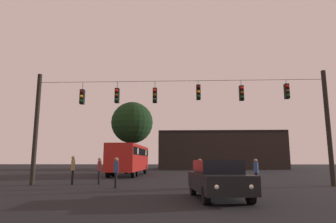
{
  "coord_description": "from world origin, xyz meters",
  "views": [
    {
      "loc": [
        0.1,
        -5.29,
        1.51
      ],
      "look_at": [
        -0.77,
        14.65,
        4.88
      ],
      "focal_mm": 31.01,
      "sensor_mm": 36.0,
      "label": 1
    }
  ],
  "objects_px": {
    "city_bus": "(130,157)",
    "pedestrian_crossing_left": "(116,171)",
    "pedestrian_crossing_center": "(73,168)",
    "pedestrian_crossing_right": "(200,172)",
    "tree_left_silhouette": "(132,123)",
    "pedestrian_trailing": "(256,171)",
    "car_near_right": "(218,178)",
    "pedestrian_near_bus": "(99,169)"
  },
  "relations": [
    {
      "from": "pedestrian_crossing_center",
      "to": "pedestrian_near_bus",
      "type": "distance_m",
      "value": 1.64
    },
    {
      "from": "pedestrian_crossing_right",
      "to": "pedestrian_near_bus",
      "type": "xyz_separation_m",
      "value": [
        -6.3,
        2.71,
        0.06
      ]
    },
    {
      "from": "pedestrian_crossing_left",
      "to": "pedestrian_crossing_right",
      "type": "xyz_separation_m",
      "value": [
        4.64,
        -0.16,
        -0.05
      ]
    },
    {
      "from": "tree_left_silhouette",
      "to": "pedestrian_crossing_center",
      "type": "bearing_deg",
      "value": -89.93
    },
    {
      "from": "car_near_right",
      "to": "tree_left_silhouette",
      "type": "height_order",
      "value": "tree_left_silhouette"
    },
    {
      "from": "pedestrian_crossing_left",
      "to": "pedestrian_crossing_center",
      "type": "xyz_separation_m",
      "value": [
        -3.24,
        2.12,
        0.08
      ]
    },
    {
      "from": "pedestrian_crossing_center",
      "to": "tree_left_silhouette",
      "type": "bearing_deg",
      "value": 90.07
    },
    {
      "from": "pedestrian_crossing_left",
      "to": "pedestrian_crossing_right",
      "type": "distance_m",
      "value": 4.64
    },
    {
      "from": "city_bus",
      "to": "pedestrian_crossing_center",
      "type": "bearing_deg",
      "value": -97.79
    },
    {
      "from": "pedestrian_crossing_left",
      "to": "pedestrian_near_bus",
      "type": "xyz_separation_m",
      "value": [
        -1.66,
        2.55,
        0.01
      ]
    },
    {
      "from": "tree_left_silhouette",
      "to": "pedestrian_near_bus",
      "type": "bearing_deg",
      "value": -85.76
    },
    {
      "from": "car_near_right",
      "to": "pedestrian_crossing_left",
      "type": "bearing_deg",
      "value": 139.27
    },
    {
      "from": "pedestrian_crossing_right",
      "to": "pedestrian_near_bus",
      "type": "relative_size",
      "value": 0.95
    },
    {
      "from": "pedestrian_crossing_left",
      "to": "pedestrian_near_bus",
      "type": "height_order",
      "value": "pedestrian_near_bus"
    },
    {
      "from": "car_near_right",
      "to": "pedestrian_crossing_left",
      "type": "distance_m",
      "value": 6.71
    },
    {
      "from": "pedestrian_near_bus",
      "to": "pedestrian_trailing",
      "type": "bearing_deg",
      "value": -7.6
    },
    {
      "from": "pedestrian_trailing",
      "to": "pedestrian_near_bus",
      "type": "bearing_deg",
      "value": 172.4
    },
    {
      "from": "city_bus",
      "to": "pedestrian_crossing_center",
      "type": "distance_m",
      "value": 11.69
    },
    {
      "from": "car_near_right",
      "to": "tree_left_silhouette",
      "type": "distance_m",
      "value": 30.42
    },
    {
      "from": "pedestrian_crossing_right",
      "to": "pedestrian_trailing",
      "type": "relative_size",
      "value": 1.0
    },
    {
      "from": "city_bus",
      "to": "pedestrian_trailing",
      "type": "xyz_separation_m",
      "value": [
        9.68,
        -12.42,
        -0.96
      ]
    },
    {
      "from": "pedestrian_crossing_center",
      "to": "pedestrian_crossing_right",
      "type": "xyz_separation_m",
      "value": [
        7.88,
        -2.28,
        -0.13
      ]
    },
    {
      "from": "pedestrian_trailing",
      "to": "pedestrian_crossing_right",
      "type": "bearing_deg",
      "value": -157.28
    },
    {
      "from": "pedestrian_crossing_left",
      "to": "tree_left_silhouette",
      "type": "xyz_separation_m",
      "value": [
        -3.27,
        24.26,
        5.82
      ]
    },
    {
      "from": "pedestrian_crossing_left",
      "to": "pedestrian_crossing_right",
      "type": "height_order",
      "value": "pedestrian_crossing_left"
    },
    {
      "from": "tree_left_silhouette",
      "to": "car_near_right",
      "type": "bearing_deg",
      "value": -73.74
    },
    {
      "from": "city_bus",
      "to": "pedestrian_crossing_left",
      "type": "bearing_deg",
      "value": -83.08
    },
    {
      "from": "city_bus",
      "to": "car_near_right",
      "type": "distance_m",
      "value": 19.3
    },
    {
      "from": "city_bus",
      "to": "pedestrian_crossing_left",
      "type": "distance_m",
      "value": 13.8
    },
    {
      "from": "pedestrian_near_bus",
      "to": "tree_left_silhouette",
      "type": "bearing_deg",
      "value": 94.24
    },
    {
      "from": "city_bus",
      "to": "tree_left_silhouette",
      "type": "relative_size",
      "value": 1.13
    },
    {
      "from": "car_near_right",
      "to": "pedestrian_crossing_left",
      "type": "height_order",
      "value": "pedestrian_crossing_left"
    },
    {
      "from": "tree_left_silhouette",
      "to": "city_bus",
      "type": "bearing_deg",
      "value": -81.36
    },
    {
      "from": "pedestrian_crossing_center",
      "to": "pedestrian_trailing",
      "type": "distance_m",
      "value": 11.29
    },
    {
      "from": "city_bus",
      "to": "pedestrian_crossing_right",
      "type": "xyz_separation_m",
      "value": [
        6.3,
        -13.83,
        -0.97
      ]
    },
    {
      "from": "car_near_right",
      "to": "tree_left_silhouette",
      "type": "xyz_separation_m",
      "value": [
        -8.35,
        28.64,
        5.97
      ]
    },
    {
      "from": "car_near_right",
      "to": "pedestrian_trailing",
      "type": "xyz_separation_m",
      "value": [
        2.94,
        5.63,
        0.11
      ]
    },
    {
      "from": "pedestrian_crossing_center",
      "to": "pedestrian_crossing_right",
      "type": "bearing_deg",
      "value": -16.16
    },
    {
      "from": "pedestrian_near_bus",
      "to": "tree_left_silhouette",
      "type": "height_order",
      "value": "tree_left_silhouette"
    },
    {
      "from": "city_bus",
      "to": "pedestrian_crossing_left",
      "type": "relative_size",
      "value": 6.58
    },
    {
      "from": "tree_left_silhouette",
      "to": "pedestrian_crossing_right",
      "type": "bearing_deg",
      "value": -72.06
    },
    {
      "from": "city_bus",
      "to": "car_near_right",
      "type": "xyz_separation_m",
      "value": [
        6.74,
        -18.05,
        -1.07
      ]
    }
  ]
}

